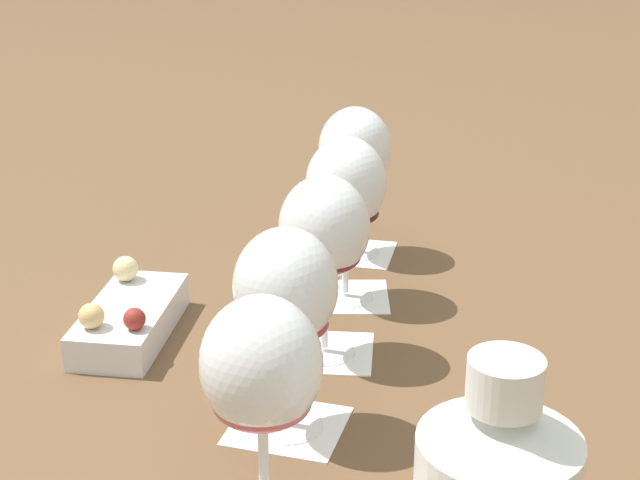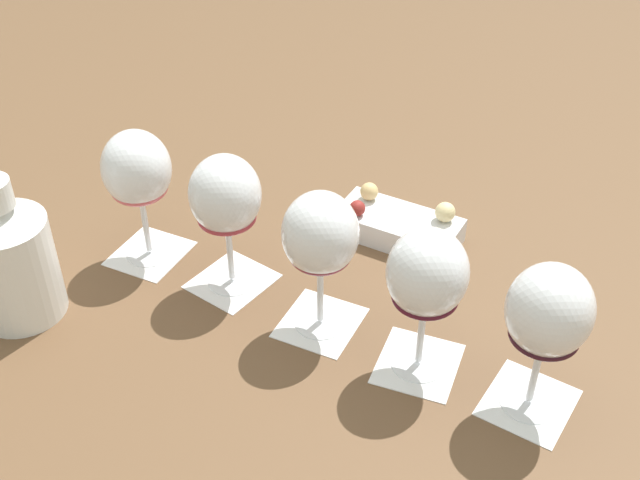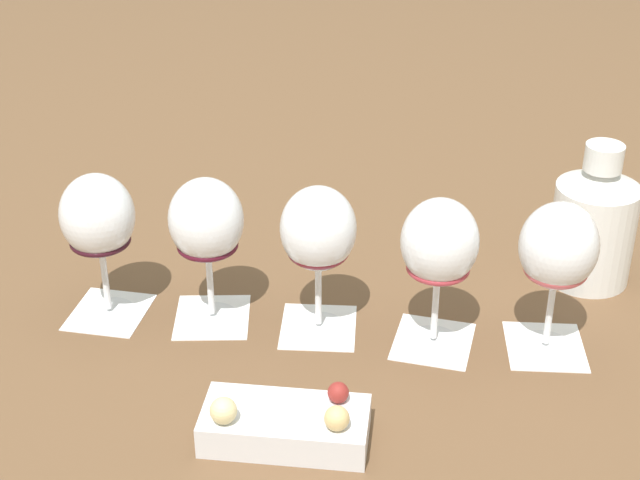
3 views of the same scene
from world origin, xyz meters
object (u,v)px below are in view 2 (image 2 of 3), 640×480
(ceramic_vase, at_px, (10,258))
(snack_dish, at_px, (398,225))
(wine_glass_2, at_px, (324,237))
(wine_glass_3, at_px, (427,278))
(wine_glass_4, at_px, (548,316))
(wine_glass_1, at_px, (225,199))
(wine_glass_0, at_px, (137,174))

(ceramic_vase, height_order, snack_dish, ceramic_vase)
(wine_glass_2, xyz_separation_m, ceramic_vase, (-0.25, -0.28, -0.05))
(wine_glass_3, height_order, snack_dish, wine_glass_3)
(wine_glass_2, xyz_separation_m, wine_glass_4, (0.24, 0.09, 0.00))
(wine_glass_4, bearing_deg, wine_glass_2, -159.10)
(wine_glass_1, bearing_deg, ceramic_vase, -116.72)
(wine_glass_2, relative_size, wine_glass_4, 1.00)
(wine_glass_1, bearing_deg, snack_dish, 74.85)
(wine_glass_3, relative_size, snack_dish, 0.99)
(snack_dish, bearing_deg, wine_glass_1, -105.15)
(wine_glass_0, distance_m, wine_glass_3, 0.41)
(wine_glass_1, distance_m, ceramic_vase, 0.27)
(wine_glass_0, relative_size, ceramic_vase, 0.98)
(wine_glass_2, xyz_separation_m, snack_dish, (-0.07, 0.19, -0.11))
(snack_dish, bearing_deg, wine_glass_0, -122.33)
(wine_glass_2, bearing_deg, wine_glass_1, -161.50)
(wine_glass_2, bearing_deg, wine_glass_0, -158.56)
(wine_glass_4, bearing_deg, wine_glass_3, -155.83)
(wine_glass_3, bearing_deg, wine_glass_2, -162.32)
(wine_glass_0, bearing_deg, wine_glass_4, 21.18)
(wine_glass_2, relative_size, ceramic_vase, 0.98)
(wine_glass_0, bearing_deg, wine_glass_2, 21.44)
(wine_glass_1, bearing_deg, wine_glass_0, -155.41)
(wine_glass_2, bearing_deg, wine_glass_3, 17.68)
(wine_glass_2, relative_size, wine_glass_3, 1.00)
(wine_glass_0, height_order, wine_glass_4, same)
(ceramic_vase, bearing_deg, wine_glass_3, 40.20)
(wine_glass_0, height_order, wine_glass_1, same)
(wine_glass_1, distance_m, wine_glass_2, 0.14)
(wine_glass_1, height_order, ceramic_vase, ceramic_vase)
(wine_glass_0, height_order, snack_dish, wine_glass_0)
(ceramic_vase, bearing_deg, wine_glass_4, 36.88)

